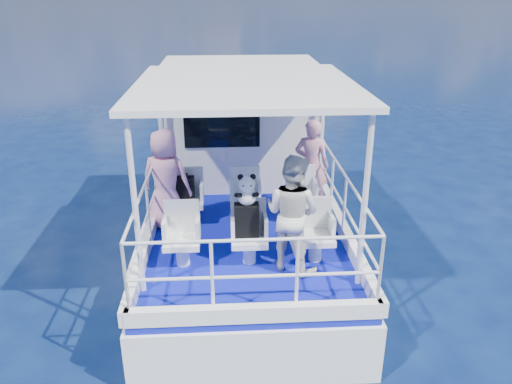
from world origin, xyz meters
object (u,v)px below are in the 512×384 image
(passenger_port_fwd, at_px, (166,179))
(backpack_center, at_px, (247,221))
(passenger_stbd_aft, at_px, (292,213))
(panda, at_px, (247,190))

(passenger_port_fwd, xyz_separation_m, backpack_center, (1.17, -1.19, -0.16))
(backpack_center, bearing_deg, passenger_port_fwd, 134.52)
(passenger_stbd_aft, bearing_deg, backpack_center, 22.04)
(passenger_stbd_aft, xyz_separation_m, backpack_center, (-0.58, 0.15, -0.17))
(backpack_center, height_order, panda, panda)
(passenger_stbd_aft, relative_size, backpack_center, 3.26)
(passenger_port_fwd, distance_m, backpack_center, 1.68)
(passenger_port_fwd, distance_m, passenger_stbd_aft, 2.21)
(passenger_port_fwd, bearing_deg, passenger_stbd_aft, 156.43)
(passenger_stbd_aft, bearing_deg, passenger_port_fwd, -0.74)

